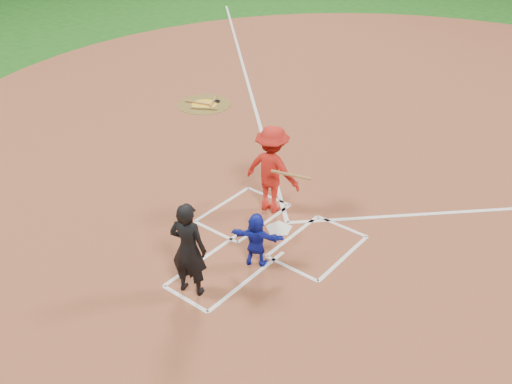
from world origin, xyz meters
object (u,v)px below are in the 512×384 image
Objects in this scene: batter_at_plate at (272,170)px; home_plate at (279,229)px; on_deck_circle at (204,104)px; catcher at (256,240)px; umpire at (188,249)px.

home_plate is at bearing -41.43° from batter_at_plate.
catcher reaches higher than on_deck_circle.
umpire reaches higher than home_plate.
on_deck_circle is at bearing -34.22° from home_plate.
batter_at_plate is (-0.54, 3.10, 0.07)m from umpire.
on_deck_circle is at bearing -66.34° from umpire.
home_plate is 2.72m from umpire.
batter_at_plate is (-0.96, 1.74, 0.44)m from catcher.
home_plate is 0.54× the size of catcher.
catcher is (0.35, -1.20, 0.55)m from home_plate.
on_deck_circle is 0.92× the size of umpire.
catcher is at bearing -39.80° from on_deck_circle.
batter_at_plate is at bearing -41.43° from home_plate.
catcher is 2.04m from batter_at_plate.
home_plate is 7.21m from on_deck_circle.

